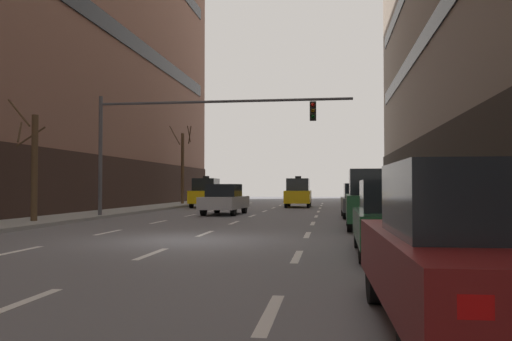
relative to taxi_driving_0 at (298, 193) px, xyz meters
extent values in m
plane|color=slate|center=(-1.61, -23.40, -1.01)|extent=(120.00, 120.00, 0.00)
cube|color=gray|center=(6.20, -23.40, -0.94)|extent=(2.89, 80.00, 0.14)
cube|color=silver|center=(-4.80, -26.40, -1.01)|extent=(0.16, 2.00, 0.01)
cube|color=silver|center=(-4.80, -21.40, -1.01)|extent=(0.16, 2.00, 0.01)
cube|color=silver|center=(-4.80, -16.40, -1.01)|extent=(0.16, 2.00, 0.01)
cube|color=silver|center=(-4.80, -11.40, -1.01)|extent=(0.16, 2.00, 0.01)
cube|color=silver|center=(-4.80, -6.40, -1.01)|extent=(0.16, 2.00, 0.01)
cube|color=silver|center=(-4.80, -1.40, -1.01)|extent=(0.16, 2.00, 0.01)
cube|color=silver|center=(-4.80, 3.60, -1.01)|extent=(0.16, 2.00, 0.01)
cube|color=silver|center=(-4.80, 8.60, -1.01)|extent=(0.16, 2.00, 0.01)
cube|color=silver|center=(-1.61, -31.40, -1.01)|extent=(0.16, 2.00, 0.01)
cube|color=silver|center=(-1.61, -26.40, -1.01)|extent=(0.16, 2.00, 0.01)
cube|color=silver|center=(-1.61, -21.40, -1.01)|extent=(0.16, 2.00, 0.01)
cube|color=silver|center=(-1.61, -16.40, -1.01)|extent=(0.16, 2.00, 0.01)
cube|color=silver|center=(-1.61, -11.40, -1.01)|extent=(0.16, 2.00, 0.01)
cube|color=silver|center=(-1.61, -6.40, -1.01)|extent=(0.16, 2.00, 0.01)
cube|color=silver|center=(-1.61, -1.40, -1.01)|extent=(0.16, 2.00, 0.01)
cube|color=silver|center=(-1.61, 3.60, -1.01)|extent=(0.16, 2.00, 0.01)
cube|color=silver|center=(-1.61, 8.60, -1.01)|extent=(0.16, 2.00, 0.01)
cube|color=silver|center=(1.57, -31.40, -1.01)|extent=(0.16, 2.00, 0.01)
cube|color=silver|center=(1.57, -26.40, -1.01)|extent=(0.16, 2.00, 0.01)
cube|color=silver|center=(1.57, -21.40, -1.01)|extent=(0.16, 2.00, 0.01)
cube|color=silver|center=(1.57, -16.40, -1.01)|extent=(0.16, 2.00, 0.01)
cube|color=silver|center=(1.57, -11.40, -1.01)|extent=(0.16, 2.00, 0.01)
cube|color=silver|center=(1.57, -6.40, -1.01)|extent=(0.16, 2.00, 0.01)
cube|color=silver|center=(1.57, -1.40, -1.01)|extent=(0.16, 2.00, 0.01)
cube|color=silver|center=(1.57, 3.60, -1.01)|extent=(0.16, 2.00, 0.01)
cube|color=silver|center=(1.57, 8.60, -1.01)|extent=(0.16, 2.00, 0.01)
cylinder|color=black|center=(-0.77, 1.28, -0.70)|extent=(0.21, 0.63, 0.63)
cylinder|color=black|center=(0.76, 1.29, -0.70)|extent=(0.21, 0.63, 0.63)
cylinder|color=black|center=(-0.76, -1.29, -0.70)|extent=(0.21, 0.63, 0.63)
cylinder|color=black|center=(0.77, -1.28, -0.70)|extent=(0.21, 0.63, 0.63)
cube|color=yellow|center=(0.00, 0.00, -0.27)|extent=(1.78, 4.21, 0.86)
cube|color=black|center=(0.00, 0.00, 0.59)|extent=(1.54, 2.49, 0.86)
cube|color=white|center=(-0.63, 2.06, -0.12)|extent=(0.19, 0.08, 0.13)
cube|color=red|center=(-0.60, -2.06, -0.12)|extent=(0.19, 0.08, 0.13)
cube|color=white|center=(0.60, 2.06, -0.12)|extent=(0.19, 0.08, 0.13)
cube|color=red|center=(0.63, -2.06, -0.12)|extent=(0.19, 0.08, 0.13)
cube|color=black|center=(0.00, 0.00, 1.11)|extent=(0.42, 0.19, 0.17)
cylinder|color=black|center=(-7.23, 0.02, -0.70)|extent=(0.24, 0.64, 0.63)
cylinder|color=black|center=(-5.71, 0.09, -0.70)|extent=(0.24, 0.64, 0.63)
cylinder|color=black|center=(-7.12, -2.55, -0.70)|extent=(0.24, 0.64, 0.63)
cylinder|color=black|center=(-5.59, -2.49, -0.70)|extent=(0.24, 0.64, 0.63)
cube|color=yellow|center=(-6.41, -1.23, -0.27)|extent=(1.94, 4.28, 0.86)
cube|color=black|center=(-6.41, -1.23, 0.59)|extent=(1.64, 2.55, 0.86)
cube|color=white|center=(-7.12, 0.80, -0.12)|extent=(0.19, 0.08, 0.13)
cube|color=red|center=(-6.93, -3.32, -0.12)|extent=(0.19, 0.08, 0.13)
cube|color=white|center=(-5.89, 0.85, -0.12)|extent=(0.19, 0.08, 0.13)
cube|color=red|center=(-5.70, -3.26, -0.12)|extent=(0.19, 0.08, 0.13)
cube|color=black|center=(-6.41, -1.23, 1.11)|extent=(0.43, 0.21, 0.17)
cylinder|color=black|center=(-3.95, -8.97, -0.69)|extent=(0.24, 0.65, 0.64)
cylinder|color=black|center=(-2.40, -9.05, -0.69)|extent=(0.24, 0.65, 0.64)
cylinder|color=black|center=(-4.07, -11.58, -0.69)|extent=(0.24, 0.65, 0.64)
cylinder|color=black|center=(-2.52, -11.66, -0.69)|extent=(0.24, 0.65, 0.64)
cube|color=#B7BABF|center=(-3.23, -10.31, -0.38)|extent=(1.98, 4.34, 0.62)
cube|color=black|center=(-3.24, -10.51, 0.25)|extent=(1.63, 1.91, 0.66)
cube|color=white|center=(-3.76, -8.20, -0.28)|extent=(0.20, 0.09, 0.14)
cube|color=red|center=(-3.96, -12.37, -0.28)|extent=(0.20, 0.09, 0.14)
cube|color=white|center=(-2.51, -8.26, -0.28)|extent=(0.20, 0.09, 0.14)
cube|color=red|center=(-2.71, -12.43, -0.28)|extent=(0.20, 0.09, 0.14)
cylinder|color=black|center=(2.84, -30.70, -0.67)|extent=(0.24, 0.69, 0.68)
cylinder|color=black|center=(2.90, -33.49, -0.67)|extent=(0.24, 0.69, 0.68)
cube|color=maroon|center=(3.70, -32.08, -0.34)|extent=(2.01, 4.60, 0.66)
cube|color=black|center=(3.71, -32.28, 0.34)|extent=(1.70, 2.00, 0.70)
cube|color=white|center=(2.99, -29.85, -0.22)|extent=(0.21, 0.09, 0.14)
cube|color=red|center=(3.08, -34.33, -0.22)|extent=(0.21, 0.09, 0.14)
cube|color=white|center=(4.32, -29.82, -0.22)|extent=(0.21, 0.09, 0.14)
cylinder|color=black|center=(2.94, -24.61, -0.69)|extent=(0.22, 0.65, 0.64)
cylinder|color=black|center=(4.50, -24.63, -0.69)|extent=(0.22, 0.65, 0.64)
cylinder|color=black|center=(2.91, -27.25, -0.69)|extent=(0.22, 0.65, 0.64)
cylinder|color=black|center=(4.47, -27.27, -0.69)|extent=(0.22, 0.65, 0.64)
cube|color=#1E512D|center=(3.70, -25.94, -0.38)|extent=(1.85, 4.31, 0.62)
cube|color=black|center=(3.70, -26.14, 0.26)|extent=(1.58, 1.87, 0.66)
cube|color=white|center=(3.10, -23.83, -0.27)|extent=(0.20, 0.08, 0.14)
cube|color=red|center=(3.05, -28.04, -0.27)|extent=(0.20, 0.08, 0.14)
cube|color=white|center=(4.36, -23.84, -0.27)|extent=(0.20, 0.08, 0.14)
cube|color=red|center=(4.30, -28.05, -0.27)|extent=(0.20, 0.08, 0.14)
cylinder|color=black|center=(2.96, -17.60, -0.69)|extent=(0.23, 0.64, 0.64)
cylinder|color=black|center=(4.50, -17.63, -0.69)|extent=(0.23, 0.64, 0.64)
cylinder|color=black|center=(2.90, -20.21, -0.69)|extent=(0.23, 0.64, 0.64)
cylinder|color=black|center=(4.45, -20.24, -0.69)|extent=(0.23, 0.64, 0.64)
cube|color=#1E512D|center=(3.70, -18.92, -0.26)|extent=(1.86, 4.28, 0.87)
cube|color=black|center=(3.70, -18.92, 0.61)|extent=(1.59, 2.54, 0.87)
cube|color=white|center=(3.12, -16.83, -0.11)|extent=(0.19, 0.08, 0.14)
cube|color=red|center=(3.04, -20.99, -0.11)|extent=(0.19, 0.08, 0.14)
cube|color=white|center=(4.37, -16.85, -0.11)|extent=(0.19, 0.08, 0.14)
cube|color=red|center=(4.28, -21.01, -0.11)|extent=(0.19, 0.08, 0.14)
cylinder|color=black|center=(2.91, -10.79, -0.69)|extent=(0.22, 0.65, 0.65)
cylinder|color=black|center=(4.48, -10.79, -0.69)|extent=(0.22, 0.65, 0.65)
cylinder|color=black|center=(2.92, -13.44, -0.69)|extent=(0.22, 0.65, 0.65)
cylinder|color=black|center=(4.49, -13.43, -0.69)|extent=(0.22, 0.65, 0.65)
cube|color=#474C51|center=(3.70, -12.11, -0.38)|extent=(1.82, 4.32, 0.63)
cube|color=black|center=(3.70, -12.31, 0.27)|extent=(1.58, 1.87, 0.67)
cube|color=white|center=(3.06, -10.00, -0.27)|extent=(0.20, 0.08, 0.14)
cube|color=red|center=(3.08, -14.23, -0.27)|extent=(0.20, 0.08, 0.14)
cube|color=white|center=(4.32, -9.99, -0.27)|extent=(0.20, 0.08, 0.14)
cube|color=red|center=(4.34, -14.22, -0.27)|extent=(0.20, 0.08, 0.14)
cylinder|color=#4C4C51|center=(-8.38, -14.19, 1.91)|extent=(0.18, 0.18, 5.56)
cylinder|color=#4C4C51|center=(-2.56, -14.19, 4.31)|extent=(11.65, 0.12, 0.12)
cube|color=black|center=(1.52, -14.19, 3.79)|extent=(0.28, 0.24, 0.84)
sphere|color=red|center=(1.52, -14.33, 4.05)|extent=(0.17, 0.17, 0.17)
sphere|color=#523505|center=(1.52, -14.33, 3.79)|extent=(0.17, 0.17, 0.17)
sphere|color=#073E10|center=(1.52, -14.33, 3.53)|extent=(0.17, 0.17, 0.17)
cylinder|color=#4C3823|center=(-9.13, 2.26, 1.86)|extent=(0.24, 0.24, 5.47)
cylinder|color=#42301E|center=(-8.62, 2.49, 4.50)|extent=(0.55, 1.10, 1.32)
cylinder|color=#42301E|center=(-8.64, 2.28, 4.55)|extent=(0.12, 1.05, 1.19)
cylinder|color=#42301E|center=(-9.60, 1.71, 4.40)|extent=(1.18, 1.02, 1.59)
cylinder|color=#4C3823|center=(-9.13, -18.46, 1.19)|extent=(0.25, 0.25, 4.13)
cylinder|color=#42301E|center=(-9.62, -18.70, 2.57)|extent=(0.57, 1.05, 0.91)
cylinder|color=#42301E|center=(-9.53, -18.08, 2.45)|extent=(0.83, 0.86, 0.88)
cylinder|color=#42301E|center=(-9.43, -19.08, 3.26)|extent=(1.31, 0.67, 1.16)
camera|label=1|loc=(2.27, -37.53, 0.46)|focal=37.02mm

